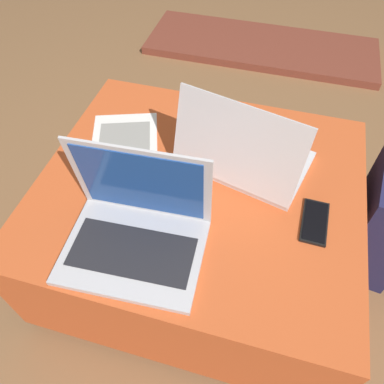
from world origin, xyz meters
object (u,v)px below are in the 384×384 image
cell_phone (315,222)px  paper_sheet (124,144)px  laptop_far (242,154)px  laptop_near (136,228)px

cell_phone → paper_sheet: cell_phone is taller
laptop_far → paper_sheet: (-0.38, -0.00, -0.05)m
laptop_far → cell_phone: laptop_far is taller
laptop_near → paper_sheet: laptop_near is taller
paper_sheet → cell_phone: bearing=-33.0°
laptop_far → cell_phone: bearing=161.1°
cell_phone → paper_sheet: 0.63m
paper_sheet → laptop_far: bearing=-19.0°
laptop_near → laptop_far: size_ratio=0.87×
cell_phone → laptop_far: bearing=148.4°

